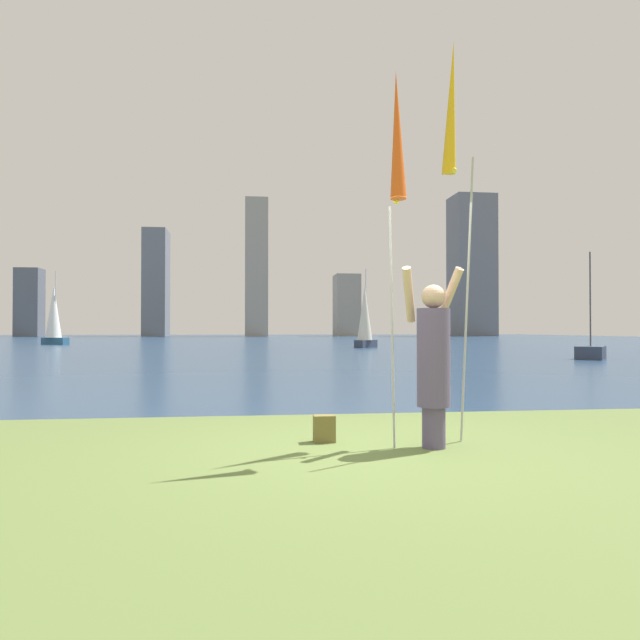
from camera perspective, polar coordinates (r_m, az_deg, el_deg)
The scene contains 13 objects.
ground at distance 56.81m, azimuth -5.92°, elevation -2.13°, with size 120.00×138.00×0.12m.
person at distance 6.12m, azimuth 10.86°, elevation -3.64°, with size 0.68×0.50×1.84m.
kite_flag_left at distance 6.18m, azimuth 7.43°, elevation 16.61°, with size 0.16×0.45×3.80m.
kite_flag_right at distance 7.16m, azimuth 12.59°, elevation 18.62°, with size 0.16×0.82×4.42m.
bag at distance 6.40m, azimuth 0.41°, elevation -10.42°, with size 0.23×0.16×0.28m.
sailboat_0 at distance 25.92m, azimuth 24.62°, elevation -2.80°, with size 1.81×1.92×4.29m.
sailboat_2 at distance 38.07m, azimuth 4.35°, elevation 0.23°, with size 1.75×1.86×5.08m.
sailboat_4 at distance 49.89m, azimuth -24.27°, elevation 0.45°, with size 2.33×1.81×5.66m.
skyline_tower_0 at distance 102.15m, azimuth -26.21°, elevation 1.52°, with size 3.61×3.59×10.58m.
skyline_tower_1 at distance 99.37m, azimuth -15.51°, elevation 3.43°, with size 3.65×6.42×17.18m.
skyline_tower_2 at distance 95.93m, azimuth -6.15°, elevation 4.99°, with size 3.60×5.46×21.95m.
skyline_tower_3 at distance 98.98m, azimuth 2.59°, elevation 1.41°, with size 4.02×5.08×10.26m.
skyline_tower_4 at distance 103.81m, azimuth 14.41°, elevation 5.06°, with size 6.78×6.22×23.71m.
Camera 1 is at (-1.22, -5.83, 1.20)m, focal length 33.21 mm.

